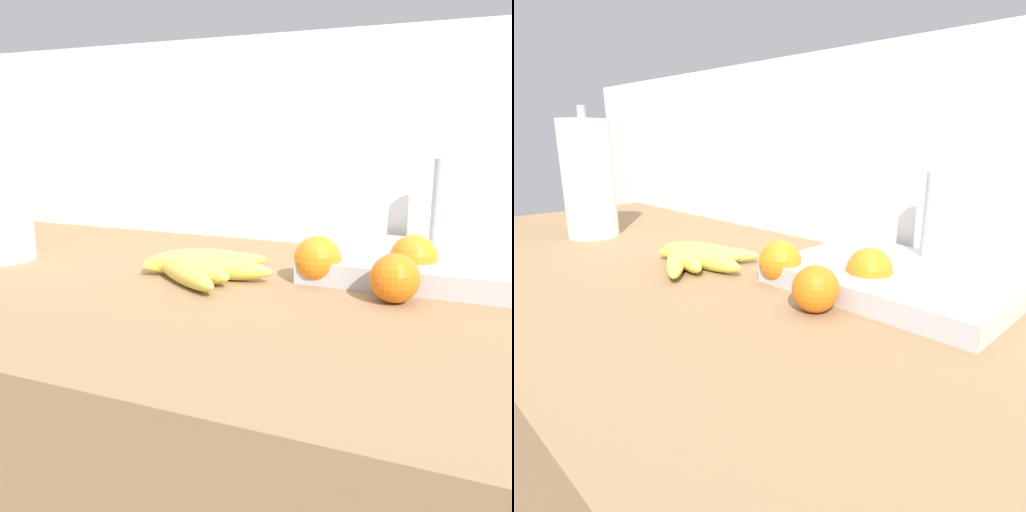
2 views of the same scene
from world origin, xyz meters
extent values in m
cube|color=silver|center=(0.00, 0.38, 0.65)|extent=(2.28, 0.06, 1.30)
ellipsoid|color=#E1CB4C|center=(-0.11, -0.01, 0.90)|extent=(0.18, 0.14, 0.03)
ellipsoid|color=#E6CE4C|center=(-0.11, 0.01, 0.90)|extent=(0.17, 0.08, 0.04)
ellipsoid|color=#E0CF4C|center=(-0.10, 0.03, 0.90)|extent=(0.22, 0.06, 0.04)
ellipsoid|color=#EAD14C|center=(-0.11, 0.04, 0.91)|extent=(0.18, 0.11, 0.04)
ellipsoid|color=#DAD04C|center=(-0.11, 0.06, 0.90)|extent=(0.19, 0.15, 0.03)
sphere|color=orange|center=(0.07, 0.08, 0.92)|extent=(0.07, 0.07, 0.07)
sphere|color=orange|center=(0.20, 0.02, 0.92)|extent=(0.07, 0.07, 0.07)
sphere|color=orange|center=(0.21, 0.14, 0.92)|extent=(0.07, 0.07, 0.07)
cube|color=#B7BABF|center=(0.23, 0.19, 0.90)|extent=(0.37, 0.28, 0.03)
cylinder|color=#B2B2B7|center=(0.23, 0.29, 0.99)|extent=(0.02, 0.02, 0.15)
camera|label=1|loc=(0.30, -0.70, 1.11)|focal=37.75mm
camera|label=2|loc=(0.56, -0.43, 1.13)|focal=30.65mm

